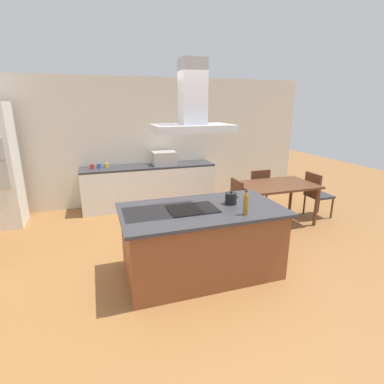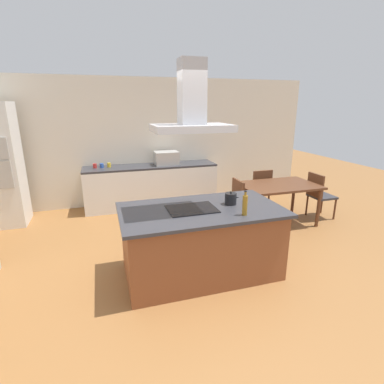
{
  "view_description": "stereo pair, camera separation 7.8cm",
  "coord_description": "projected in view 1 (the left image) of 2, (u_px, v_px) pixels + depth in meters",
  "views": [
    {
      "loc": [
        -1.22,
        -3.27,
        2.15
      ],
      "look_at": [
        0.0,
        0.4,
        1.0
      ],
      "focal_mm": 27.67,
      "sensor_mm": 36.0,
      "label": 1
    },
    {
      "loc": [
        -1.15,
        -3.3,
        2.15
      ],
      "look_at": [
        0.0,
        0.4,
        1.0
      ],
      "focal_mm": 27.67,
      "sensor_mm": 36.0,
      "label": 2
    }
  ],
  "objects": [
    {
      "name": "ground",
      "position": [
        173.0,
        229.0,
        5.32
      ],
      "size": [
        16.0,
        16.0,
        0.0
      ],
      "primitive_type": "plane",
      "color": "#936033"
    },
    {
      "name": "coffee_mug_blue",
      "position": [
        99.0,
        166.0,
        6.02
      ],
      "size": [
        0.08,
        0.08,
        0.09
      ],
      "primitive_type": "cylinder",
      "color": "#2D56B2",
      "rests_on": "back_counter"
    },
    {
      "name": "coffee_mug_yellow",
      "position": [
        106.0,
        165.0,
        6.08
      ],
      "size": [
        0.08,
        0.08,
        0.09
      ],
      "primitive_type": "cylinder",
      "color": "gold",
      "rests_on": "back_counter"
    },
    {
      "name": "kitchen_island",
      "position": [
        202.0,
        241.0,
        3.83
      ],
      "size": [
        2.03,
        1.13,
        0.9
      ],
      "color": "brown",
      "rests_on": "ground"
    },
    {
      "name": "back_counter",
      "position": [
        149.0,
        186.0,
        6.41
      ],
      "size": [
        2.8,
        0.62,
        0.9
      ],
      "color": "silver",
      "rests_on": "ground"
    },
    {
      "name": "dining_table",
      "position": [
        276.0,
        188.0,
        5.43
      ],
      "size": [
        1.4,
        0.9,
        0.75
      ],
      "color": "#59331E",
      "rests_on": "ground"
    },
    {
      "name": "tea_kettle",
      "position": [
        231.0,
        198.0,
        3.85
      ],
      "size": [
        0.2,
        0.15,
        0.18
      ],
      "color": "black",
      "rests_on": "kitchen_island"
    },
    {
      "name": "countertop_microwave",
      "position": [
        164.0,
        158.0,
        6.34
      ],
      "size": [
        0.5,
        0.38,
        0.28
      ],
      "primitive_type": "cube",
      "color": "#B2AFAA",
      "rests_on": "back_counter"
    },
    {
      "name": "chair_at_left_end",
      "position": [
        231.0,
        201.0,
        5.2
      ],
      "size": [
        0.42,
        0.42,
        0.89
      ],
      "color": "#333338",
      "rests_on": "ground"
    },
    {
      "name": "coffee_mug_red",
      "position": [
        92.0,
        166.0,
        5.98
      ],
      "size": [
        0.08,
        0.08,
        0.09
      ],
      "primitive_type": "cylinder",
      "color": "red",
      "rests_on": "back_counter"
    },
    {
      "name": "range_hood",
      "position": [
        193.0,
        109.0,
        3.32
      ],
      "size": [
        0.9,
        0.55,
        0.78
      ],
      "color": "#ADADB2"
    },
    {
      "name": "olive_oil_bottle",
      "position": [
        246.0,
        204.0,
        3.46
      ],
      "size": [
        0.06,
        0.06,
        0.3
      ],
      "color": "olive",
      "rests_on": "kitchen_island"
    },
    {
      "name": "wall_back",
      "position": [
        151.0,
        142.0,
        6.53
      ],
      "size": [
        7.2,
        0.1,
        2.7
      ],
      "primitive_type": "cube",
      "color": "beige",
      "rests_on": "ground"
    },
    {
      "name": "chair_facing_back_wall",
      "position": [
        257.0,
        187.0,
        6.08
      ],
      "size": [
        0.42,
        0.42,
        0.89
      ],
      "color": "#333338",
      "rests_on": "ground"
    },
    {
      "name": "chair_at_right_end",
      "position": [
        316.0,
        192.0,
        5.76
      ],
      "size": [
        0.42,
        0.42,
        0.89
      ],
      "color": "#333338",
      "rests_on": "ground"
    },
    {
      "name": "cooktop",
      "position": [
        193.0,
        209.0,
        3.66
      ],
      "size": [
        0.6,
        0.44,
        0.01
      ],
      "primitive_type": "cube",
      "color": "black",
      "rests_on": "kitchen_island"
    }
  ]
}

